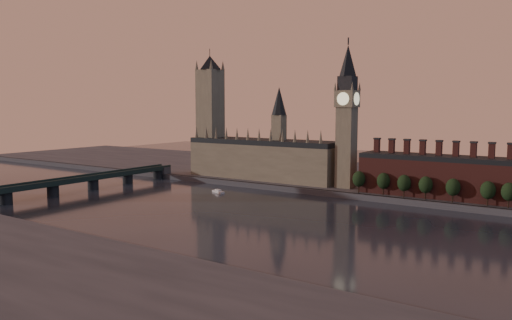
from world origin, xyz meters
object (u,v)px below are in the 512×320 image
(big_ben, at_px, (347,115))
(victoria_tower, at_px, (210,111))
(westminster_bridge, at_px, (70,183))
(river_boat, at_px, (218,192))

(big_ben, bearing_deg, victoria_tower, 177.80)
(westminster_bridge, bearing_deg, victoria_tower, 73.44)
(westminster_bridge, distance_m, river_boat, 107.25)
(victoria_tower, distance_m, big_ben, 130.12)
(westminster_bridge, bearing_deg, river_boat, 34.69)
(victoria_tower, relative_size, big_ben, 1.01)
(big_ben, distance_m, river_boat, 108.30)
(river_boat, bearing_deg, victoria_tower, 155.42)
(big_ben, xyz_separation_m, river_boat, (-76.98, -51.76, -55.88))
(victoria_tower, height_order, westminster_bridge, victoria_tower)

